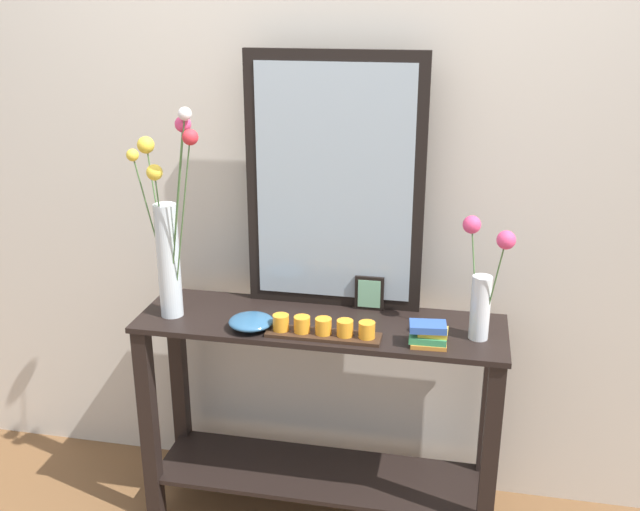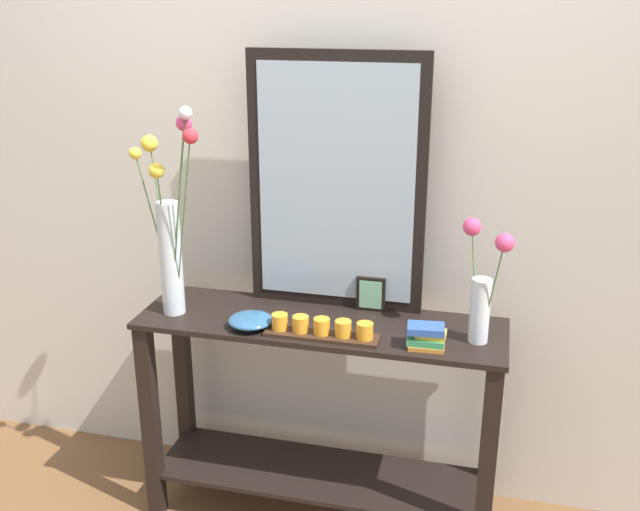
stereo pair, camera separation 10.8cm
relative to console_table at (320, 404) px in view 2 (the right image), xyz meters
The scene contains 9 objects.
wall_back 0.92m from the console_table, 90.00° to the left, with size 6.40×0.08×2.70m, color beige.
console_table is the anchor object (origin of this frame).
mirror_leaning 0.81m from the console_table, 82.92° to the left, with size 0.64×0.03×0.92m.
tall_vase_left 0.83m from the console_table, behind, with size 0.28×0.21×0.76m.
vase_right 0.77m from the console_table, ahead, with size 0.17×0.19×0.41m.
candle_tray 0.39m from the console_table, 73.35° to the right, with size 0.39×0.09×0.07m.
picture_frame_small 0.45m from the console_table, 40.91° to the left, with size 0.11×0.01×0.13m.
decorative_bowl 0.44m from the console_table, 154.15° to the right, with size 0.16×0.16×0.05m.
book_stack 0.55m from the console_table, 15.85° to the right, with size 0.13×0.10×0.08m.
Camera 2 is at (0.57, -2.29, 1.92)m, focal length 41.04 mm.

